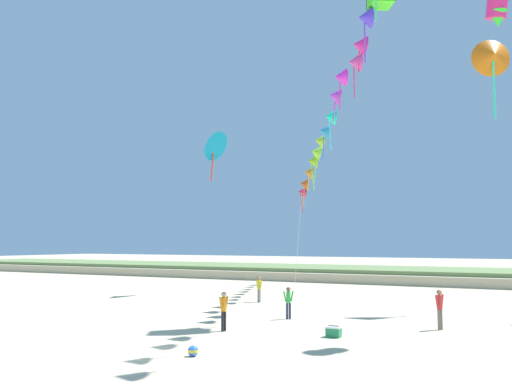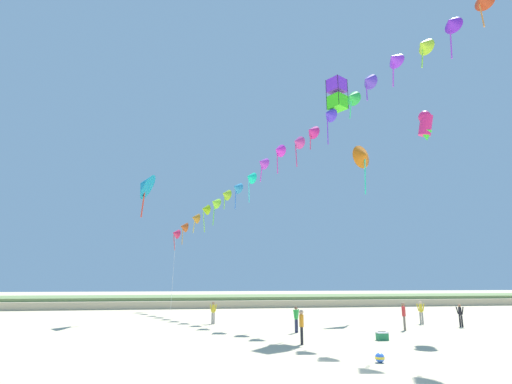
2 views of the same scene
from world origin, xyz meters
name	(u,v)px [view 1 (image 1 of 2)]	position (x,y,z in m)	size (l,w,h in m)	color
ground_plane	(124,353)	(0.00, 0.00, 0.00)	(240.00, 240.00, 0.00)	beige
dune_ridge	(395,274)	(0.00, 39.95, 0.61)	(120.00, 13.35, 1.22)	#BFAE8B
person_near_left	(224,308)	(0.70, 5.49, 0.96)	(0.23, 0.59, 1.67)	black
person_near_right	(259,287)	(-3.04, 16.15, 0.93)	(0.55, 0.27, 1.61)	gray
person_mid_center	(440,306)	(8.87, 10.10, 1.00)	(0.33, 0.59, 1.73)	#726656
person_far_left	(288,300)	(1.68, 10.10, 0.91)	(0.49, 0.38, 1.57)	#282D4C
kite_banner_string	(345,73)	(2.79, 16.33, 14.08)	(20.03, 32.23, 20.11)	#DF2857
large_kite_low_lead	(212,145)	(-9.03, 20.04, 11.24)	(2.08, 2.59, 4.05)	#0D93C2
large_kite_mid_trail	(493,56)	(10.92, 18.77, 14.58)	(2.38, 1.64, 4.82)	orange
beach_cooler	(334,332)	(5.36, 6.25, 0.21)	(0.58, 0.41, 0.46)	#23844C
beach_ball	(193,351)	(2.42, 0.62, 0.18)	(0.36, 0.36, 0.36)	blue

